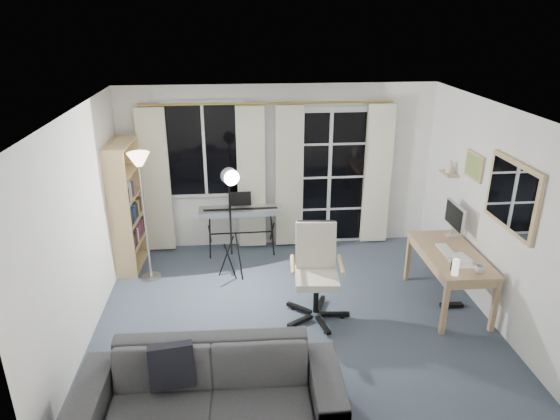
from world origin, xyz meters
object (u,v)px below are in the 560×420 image
object	(u,v)px
studio_light	(230,190)
monitor	(455,217)
mug	(480,268)
office_chair	(316,263)
desk	(451,259)
torchiere_lamp	(141,179)
sofa	(209,380)
bookshelf	(125,210)
keyboard_piano	(241,212)

from	to	relation	value
studio_light	monitor	size ratio (longest dim) A/B	3.19
studio_light	mug	distance (m)	3.02
studio_light	office_chair	size ratio (longest dim) A/B	1.42
studio_light	office_chair	bearing A→B (deg)	-62.76
desk	torchiere_lamp	bearing A→B (deg)	165.55
desk	sofa	size ratio (longest dim) A/B	0.56
bookshelf	office_chair	bearing A→B (deg)	-27.80
office_chair	desk	size ratio (longest dim) A/B	0.87
torchiere_lamp	keyboard_piano	size ratio (longest dim) A/B	1.46
torchiere_lamp	mug	distance (m)	4.09
desk	monitor	distance (m)	0.60
keyboard_piano	mug	size ratio (longest dim) A/B	10.54
bookshelf	mug	size ratio (longest dim) A/B	15.72
bookshelf	torchiere_lamp	distance (m)	0.75
keyboard_piano	desk	world-z (taller)	keyboard_piano
studio_light	monitor	distance (m)	2.81
torchiere_lamp	mug	xyz separation A→B (m)	(3.77, -1.45, -0.65)
mug	sofa	xyz separation A→B (m)	(-2.87, -1.15, -0.30)
bookshelf	mug	xyz separation A→B (m)	(4.10, -1.84, -0.10)
monitor	studio_light	bearing A→B (deg)	172.68
desk	sofa	distance (m)	3.23
desk	mug	world-z (taller)	mug
keyboard_piano	desk	xyz separation A→B (m)	(2.45, -1.59, -0.05)
office_chair	mug	world-z (taller)	office_chair
torchiere_lamp	mug	size ratio (longest dim) A/B	15.38
torchiere_lamp	mug	bearing A→B (deg)	-20.99
keyboard_piano	office_chair	distance (m)	1.84
office_chair	desk	bearing A→B (deg)	6.66
bookshelf	office_chair	xyz separation A→B (m)	(2.39, -1.39, -0.19)
keyboard_piano	office_chair	size ratio (longest dim) A/B	1.07
bookshelf	sofa	bearing A→B (deg)	-65.27
office_chair	mug	xyz separation A→B (m)	(1.72, -0.45, 0.09)
monitor	sofa	size ratio (longest dim) A/B	0.22
monitor	bookshelf	bearing A→B (deg)	168.07
studio_light	monitor	world-z (taller)	studio_light
office_chair	monitor	bearing A→B (deg)	20.29
torchiere_lamp	office_chair	distance (m)	2.40
keyboard_piano	torchiere_lamp	bearing A→B (deg)	-153.16
monitor	sofa	distance (m)	3.67
studio_light	sofa	world-z (taller)	studio_light
bookshelf	desk	xyz separation A→B (m)	(4.00, -1.34, -0.24)
desk	studio_light	bearing A→B (deg)	162.60
studio_light	desk	xyz separation A→B (m)	(2.57, -0.81, -0.66)
studio_light	monitor	bearing A→B (deg)	-28.13
desk	monitor	bearing A→B (deg)	66.39
torchiere_lamp	studio_light	distance (m)	1.12
torchiere_lamp	monitor	xyz separation A→B (m)	(3.87, -0.50, -0.45)
torchiere_lamp	studio_light	bearing A→B (deg)	-7.27
office_chair	mug	distance (m)	1.78
torchiere_lamp	keyboard_piano	distance (m)	1.57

